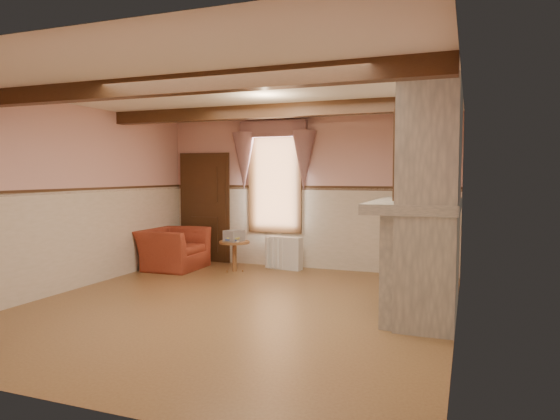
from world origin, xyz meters
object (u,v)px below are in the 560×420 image
at_px(bowl, 418,197).
at_px(oil_lamp, 421,188).
at_px(armchair, 173,249).
at_px(side_table, 235,256).
at_px(mantel_clock, 423,191).
at_px(radiator, 284,253).

distance_m(bowl, oil_lamp, 0.35).
relative_size(armchair, oil_lamp, 4.09).
bearing_deg(side_table, armchair, -172.08).
xyz_separation_m(bowl, mantel_clock, (0.00, 0.64, 0.06)).
xyz_separation_m(bowl, oil_lamp, (0.00, 0.34, 0.10)).
height_order(side_table, oil_lamp, oil_lamp).
xyz_separation_m(side_table, bowl, (3.32, -1.41, 1.18)).
xyz_separation_m(side_table, radiator, (0.75, 0.52, 0.02)).
relative_size(side_table, bowl, 1.73).
distance_m(radiator, bowl, 3.41).
distance_m(armchair, radiator, 2.05).
bearing_deg(oil_lamp, mantel_clock, 90.00).
xyz_separation_m(armchair, oil_lamp, (4.49, -0.91, 1.19)).
bearing_deg(radiator, bowl, -28.34).
relative_size(side_table, oil_lamp, 1.96).
bearing_deg(bowl, mantel_clock, 90.00).
bearing_deg(oil_lamp, radiator, 148.10).
bearing_deg(mantel_clock, radiator, 153.20).
bearing_deg(side_table, mantel_clock, -13.08).
distance_m(mantel_clock, oil_lamp, 0.30).
height_order(side_table, mantel_clock, mantel_clock).
height_order(radiator, bowl, bowl).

